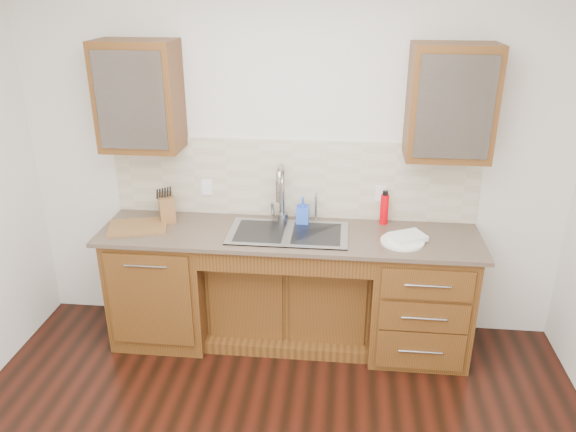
# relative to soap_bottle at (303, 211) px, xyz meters

# --- Properties ---
(wall_back) EXTENTS (4.00, 0.10, 2.70)m
(wall_back) POSITION_rel_soap_bottle_xyz_m (-0.09, 0.20, 0.34)
(wall_back) COLOR silver
(wall_back) RESTS_ON ground
(base_cabinet_left) EXTENTS (0.70, 0.62, 0.88)m
(base_cabinet_left) POSITION_rel_soap_bottle_xyz_m (-1.04, -0.16, -0.57)
(base_cabinet_left) COLOR #593014
(base_cabinet_left) RESTS_ON ground
(base_cabinet_center) EXTENTS (1.20, 0.44, 0.70)m
(base_cabinet_center) POSITION_rel_soap_bottle_xyz_m (-0.09, -0.07, -0.66)
(base_cabinet_center) COLOR #593014
(base_cabinet_center) RESTS_ON ground
(base_cabinet_right) EXTENTS (0.70, 0.62, 0.88)m
(base_cabinet_right) POSITION_rel_soap_bottle_xyz_m (0.86, -0.16, -0.57)
(base_cabinet_right) COLOR #593014
(base_cabinet_right) RESTS_ON ground
(countertop) EXTENTS (2.70, 0.65, 0.03)m
(countertop) POSITION_rel_soap_bottle_xyz_m (-0.09, -0.18, -0.12)
(countertop) COLOR #84705B
(countertop) RESTS_ON base_cabinet_left
(backsplash) EXTENTS (2.70, 0.02, 0.59)m
(backsplash) POSITION_rel_soap_bottle_xyz_m (-0.09, 0.14, 0.19)
(backsplash) COLOR beige
(backsplash) RESTS_ON wall_back
(sink) EXTENTS (0.84, 0.46, 0.19)m
(sink) POSITION_rel_soap_bottle_xyz_m (-0.09, -0.19, -0.19)
(sink) COLOR #9E9EA5
(sink) RESTS_ON countertop
(faucet) EXTENTS (0.04, 0.04, 0.40)m
(faucet) POSITION_rel_soap_bottle_xyz_m (-0.16, 0.04, 0.10)
(faucet) COLOR #999993
(faucet) RESTS_ON countertop
(filter_tap) EXTENTS (0.02, 0.02, 0.24)m
(filter_tap) POSITION_rel_soap_bottle_xyz_m (0.09, 0.05, 0.02)
(filter_tap) COLOR #999993
(filter_tap) RESTS_ON countertop
(upper_cabinet_left) EXTENTS (0.55, 0.34, 0.75)m
(upper_cabinet_left) POSITION_rel_soap_bottle_xyz_m (-1.14, -0.02, 0.81)
(upper_cabinet_left) COLOR #593014
(upper_cabinet_left) RESTS_ON wall_back
(upper_cabinet_right) EXTENTS (0.55, 0.34, 0.75)m
(upper_cabinet_right) POSITION_rel_soap_bottle_xyz_m (0.96, -0.02, 0.81)
(upper_cabinet_right) COLOR #593014
(upper_cabinet_right) RESTS_ON wall_back
(outlet_left) EXTENTS (0.08, 0.01, 0.12)m
(outlet_left) POSITION_rel_soap_bottle_xyz_m (-0.74, 0.13, 0.11)
(outlet_left) COLOR white
(outlet_left) RESTS_ON backsplash
(outlet_right) EXTENTS (0.08, 0.01, 0.12)m
(outlet_right) POSITION_rel_soap_bottle_xyz_m (0.56, 0.13, 0.11)
(outlet_right) COLOR white
(outlet_right) RESTS_ON backsplash
(soap_bottle) EXTENTS (0.09, 0.09, 0.20)m
(soap_bottle) POSITION_rel_soap_bottle_xyz_m (0.00, 0.00, 0.00)
(soap_bottle) COLOR blue
(soap_bottle) RESTS_ON countertop
(water_bottle) EXTENTS (0.06, 0.06, 0.22)m
(water_bottle) POSITION_rel_soap_bottle_xyz_m (0.59, 0.06, 0.01)
(water_bottle) COLOR #E6000A
(water_bottle) RESTS_ON countertop
(plate) EXTENTS (0.30, 0.30, 0.02)m
(plate) POSITION_rel_soap_bottle_xyz_m (0.70, -0.25, -0.09)
(plate) COLOR white
(plate) RESTS_ON countertop
(dish_towel) EXTENTS (0.28, 0.25, 0.04)m
(dish_towel) POSITION_rel_soap_bottle_xyz_m (0.74, -0.23, -0.07)
(dish_towel) COLOR white
(dish_towel) RESTS_ON plate
(knife_block) EXTENTS (0.17, 0.21, 0.20)m
(knife_block) POSITION_rel_soap_bottle_xyz_m (-1.01, -0.04, -0.00)
(knife_block) COLOR brown
(knife_block) RESTS_ON countertop
(cutting_board) EXTENTS (0.47, 0.39, 0.02)m
(cutting_board) POSITION_rel_soap_bottle_xyz_m (-1.18, -0.20, -0.09)
(cutting_board) COLOR brown
(cutting_board) RESTS_ON countertop
(cup_left_a) EXTENTS (0.13, 0.13, 0.09)m
(cup_left_a) POSITION_rel_soap_bottle_xyz_m (-1.22, -0.02, 0.76)
(cup_left_a) COLOR silver
(cup_left_a) RESTS_ON upper_cabinet_left
(cup_left_b) EXTENTS (0.11, 0.11, 0.09)m
(cup_left_b) POSITION_rel_soap_bottle_xyz_m (-1.05, -0.02, 0.76)
(cup_left_b) COLOR white
(cup_left_b) RESTS_ON upper_cabinet_left
(cup_right_a) EXTENTS (0.16, 0.16, 0.11)m
(cup_right_a) POSITION_rel_soap_bottle_xyz_m (0.86, -0.02, 0.77)
(cup_right_a) COLOR silver
(cup_right_a) RESTS_ON upper_cabinet_right
(cup_right_b) EXTENTS (0.13, 0.13, 0.09)m
(cup_right_b) POSITION_rel_soap_bottle_xyz_m (1.12, -0.02, 0.76)
(cup_right_b) COLOR white
(cup_right_b) RESTS_ON upper_cabinet_right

